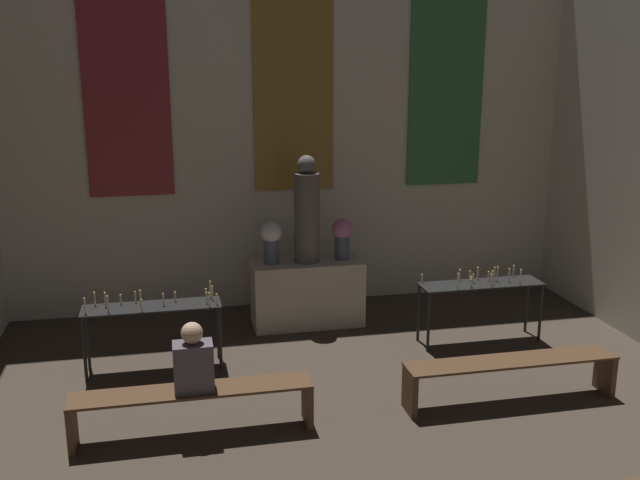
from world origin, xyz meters
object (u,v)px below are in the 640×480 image
at_px(altar, 307,293).
at_px(pew_back_left, 193,401).
at_px(person_seated, 193,361).
at_px(candle_rack_left, 153,313).
at_px(pew_back_right, 511,370).
at_px(candle_rack_right, 481,290).
at_px(flower_vase_right, 342,236).
at_px(statue, 307,213).
at_px(flower_vase_left, 271,240).

height_order(altar, pew_back_left, altar).
bearing_deg(person_seated, candle_rack_left, 103.72).
bearing_deg(altar, pew_back_right, -58.73).
relative_size(candle_rack_left, candle_rack_right, 1.00).
bearing_deg(pew_back_right, altar, 121.27).
relative_size(flower_vase_right, person_seated, 0.84).
xyz_separation_m(flower_vase_right, candle_rack_right, (1.50, -1.04, -0.51)).
bearing_deg(statue, person_seated, -120.95).
bearing_deg(flower_vase_left, candle_rack_left, -145.03).
xyz_separation_m(altar, flower_vase_right, (0.47, 0.00, 0.74)).
xyz_separation_m(flower_vase_left, candle_rack_right, (2.43, -1.04, -0.51)).
xyz_separation_m(flower_vase_left, pew_back_right, (2.06, -2.62, -0.83)).
bearing_deg(pew_back_left, statue, 58.73).
relative_size(candle_rack_left, pew_back_left, 0.68).
bearing_deg(flower_vase_right, flower_vase_left, 180.00).
bearing_deg(pew_back_right, flower_vase_left, 128.13).
height_order(flower_vase_left, person_seated, flower_vase_left).
height_order(candle_rack_left, pew_back_left, candle_rack_left).
distance_m(altar, statue, 1.07).
relative_size(flower_vase_left, candle_rack_right, 0.36).
relative_size(candle_rack_right, pew_back_right, 0.68).
relative_size(statue, candle_rack_left, 0.91).
bearing_deg(person_seated, pew_back_right, 0.00).
height_order(flower_vase_right, candle_rack_left, flower_vase_right).
xyz_separation_m(altar, pew_back_left, (-1.59, -2.62, -0.09)).
relative_size(candle_rack_right, pew_back_left, 0.68).
relative_size(statue, person_seated, 2.12).
distance_m(flower_vase_left, flower_vase_right, 0.93).
bearing_deg(statue, pew_back_right, -58.73).
distance_m(flower_vase_left, pew_back_right, 3.43).
height_order(candle_rack_left, person_seated, person_seated).
bearing_deg(statue, candle_rack_right, -27.99).
height_order(flower_vase_right, candle_rack_right, flower_vase_right).
xyz_separation_m(pew_back_left, person_seated, (0.02, 0.00, 0.40)).
height_order(flower_vase_right, pew_back_left, flower_vase_right).
bearing_deg(pew_back_left, flower_vase_right, 51.87).
relative_size(pew_back_left, person_seated, 3.40).
bearing_deg(altar, person_seated, -120.95).
distance_m(flower_vase_right, pew_back_left, 3.43).
bearing_deg(pew_back_left, flower_vase_left, 66.75).
bearing_deg(person_seated, altar, 59.05).
height_order(statue, person_seated, statue).
distance_m(candle_rack_left, candle_rack_right, 3.92).
bearing_deg(candle_rack_left, pew_back_left, -76.96).
distance_m(flower_vase_left, pew_back_left, 2.97).
bearing_deg(flower_vase_left, pew_back_left, -113.25).
bearing_deg(pew_back_right, candle_rack_left, 156.03).
bearing_deg(pew_back_left, altar, 58.73).
relative_size(candle_rack_left, pew_back_right, 0.68).
relative_size(statue, flower_vase_right, 2.54).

